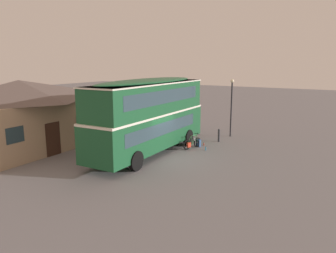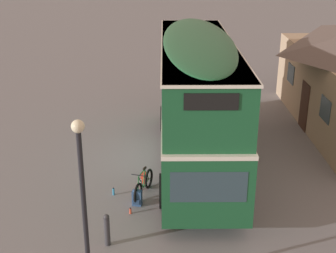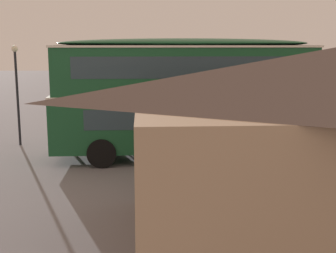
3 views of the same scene
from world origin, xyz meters
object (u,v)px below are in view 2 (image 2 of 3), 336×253
Objects in this scene: water_bottle_blue_sports at (114,191)px; street_lamp at (83,195)px; touring_bicycle at (144,184)px; kerb_bollard at (107,229)px; water_bottle_red_squeeze at (130,211)px; backpack_on_ground at (137,197)px; double_decker_bus at (197,96)px.

street_lamp is (4.81, 0.09, 2.67)m from water_bottle_blue_sports.
kerb_bollard reaches higher than touring_bicycle.
kerb_bollard is (-2.09, 0.10, -2.29)m from street_lamp.
water_bottle_red_squeeze is 0.05× the size of street_lamp.
backpack_on_ground is 2.68× the size of water_bottle_red_squeeze.
touring_bicycle is 3.02× the size of backpack_on_ground.
street_lamp is at bearing -2.71° from kerb_bollard.
backpack_on_ground is at bearing 162.99° from kerb_bollard.
water_bottle_blue_sports reaches higher than water_bottle_red_squeeze.
touring_bicycle is at bearing -36.12° from double_decker_bus.
double_decker_bus is 4.53m from water_bottle_blue_sports.
backpack_on_ground is 1.05m from water_bottle_blue_sports.
double_decker_bus is 18.85× the size of backpack_on_ground.
water_bottle_red_squeeze is (0.51, -0.17, -0.19)m from backpack_on_ground.
water_bottle_blue_sports is at bearing -85.15° from touring_bicycle.
touring_bicycle reaches higher than backpack_on_ground.
water_bottle_red_squeeze is 4.60m from street_lamp.
water_bottle_red_squeeze is at bearing 171.12° from street_lamp.
water_bottle_red_squeeze is at bearing -30.01° from double_decker_bus.
water_bottle_blue_sports is (-0.61, -0.83, -0.16)m from backpack_on_ground.
touring_bicycle is 1.03m from water_bottle_blue_sports.
double_decker_bus is 7.82m from street_lamp.
street_lamp is at bearing -10.02° from backpack_on_ground.
touring_bicycle is 2.91m from kerb_bollard.
water_bottle_blue_sports is 1.27× the size of water_bottle_red_squeeze.
double_decker_bus is 10.68× the size of kerb_bollard.
kerb_bollard reaches higher than water_bottle_red_squeeze.
backpack_on_ground is at bearing -31.76° from double_decker_bus.
double_decker_bus reaches higher than water_bottle_blue_sports.
backpack_on_ground is (0.70, -0.16, -0.09)m from touring_bicycle.
kerb_bollard is at bearing 177.29° from street_lamp.
water_bottle_red_squeeze is 1.70m from kerb_bollard.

